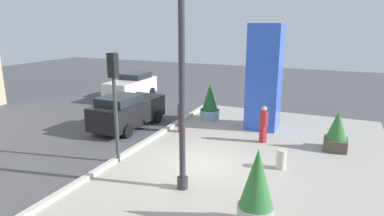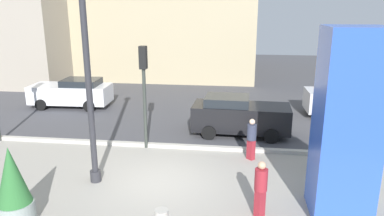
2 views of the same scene
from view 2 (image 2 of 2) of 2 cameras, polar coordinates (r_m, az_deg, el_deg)
name	(u,v)px [view 2 (image 2 of 2)]	position (r m, az deg, el deg)	size (l,w,h in m)	color
ground_plane	(179,141)	(16.38, -2.06, -5.07)	(60.00, 60.00, 0.00)	#47474C
plaza_pavement	(145,214)	(11.09, -7.28, -15.99)	(18.00, 10.00, 0.02)	#9E998E
curb_strip	(175,146)	(15.54, -2.59, -5.93)	(18.00, 0.24, 0.16)	#B7B2A8
lamp_post	(89,85)	(12.12, -15.70, 3.44)	(0.44, 0.44, 6.88)	#2D2D33
art_pillar_blue	(346,126)	(10.82, 22.78, -2.54)	(1.57, 1.57, 5.29)	blue
potted_plant_near_left	(329,145)	(14.25, 20.43, -5.36)	(1.12, 1.12, 2.06)	#7AA8B7
potted_plant_near_right	(13,188)	(11.15, -25.93, -11.06)	(0.97, 0.97, 2.25)	gray
traffic_light_far_side	(144,81)	(14.92, -7.44, 4.22)	(0.28, 0.42, 4.25)	#333833
car_intersection	(239,115)	(17.02, 7.33, -1.15)	(4.45, 2.17, 1.79)	black
car_passing_lane	(350,100)	(21.38, 23.20, 1.16)	(4.43, 2.17, 1.79)	silver
car_curb_west	(72,93)	(22.66, -18.05, 2.29)	(4.61, 2.19, 1.66)	silver
pedestrian_on_sidewalk	(251,137)	(14.32, 9.19, -4.49)	(0.51, 0.51, 1.64)	maroon
pedestrian_by_curb	(261,187)	(10.61, 10.58, -11.86)	(0.51, 0.51, 1.70)	maroon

